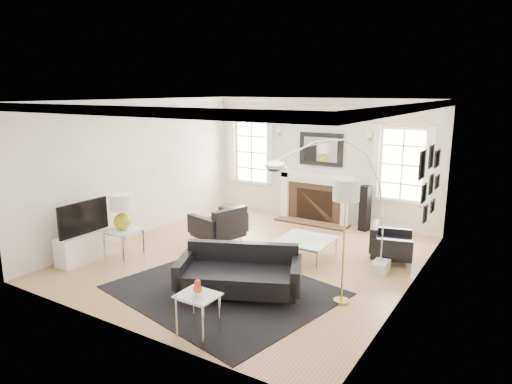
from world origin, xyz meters
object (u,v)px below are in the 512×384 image
Objects in this scene: gourd_lamp at (122,210)px; arc_floor_lamp at (331,201)px; coffee_table at (305,241)px; fireplace at (316,198)px; armchair_right at (388,245)px; sofa at (240,274)px; armchair_left at (220,226)px.

arc_floor_lamp is at bearing 21.85° from gourd_lamp.
gourd_lamp reaches higher than coffee_table.
fireplace reaches higher than armchair_right.
sofa is at bearing -97.66° from coffee_table.
coffee_table is at bearing 82.34° from sofa.
gourd_lamp is (-2.44, -0.00, 0.64)m from sofa.
arc_floor_lamp is (0.86, 1.32, 0.94)m from sofa.
fireplace is at bearing 142.34° from armchair_right.
armchair_right is (2.15, -1.66, -0.24)m from fireplace.
armchair_left is (-0.97, -2.43, -0.20)m from fireplace.
fireplace reaches higher than sofa.
arc_floor_lamp is at bearing -33.54° from coffee_table.
fireplace is 0.73× the size of arc_floor_lamp.
gourd_lamp is at bearing -147.02° from coffee_table.
sofa is 3.13× the size of gourd_lamp.
armchair_right is at bearing 32.01° from coffee_table.
armchair_left is 1.87m from coffee_table.
gourd_lamp is at bearing -158.15° from arc_floor_lamp.
fireplace is 2.72m from armchair_right.
armchair_right is at bearing -37.66° from fireplace.
coffee_table is 0.39× the size of arc_floor_lamp.
coffee_table is 3.25m from gourd_lamp.
armchair_right is 1.04× the size of coffee_table.
armchair_right reaches higher than coffee_table.
armchair_left reaches higher than armchair_right.
armchair_left is at bearing 133.13° from sofa.
armchair_left is 0.47× the size of arc_floor_lamp.
coffee_table is at bearing -69.78° from fireplace.
armchair_left reaches higher than coffee_table.
armchair_right is 0.41× the size of arc_floor_lamp.
sofa is at bearing -122.95° from arc_floor_lamp.
armchair_right is at bearing 32.68° from gourd_lamp.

